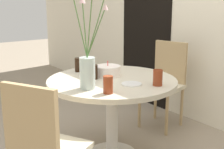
{
  "coord_description": "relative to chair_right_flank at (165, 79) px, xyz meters",
  "views": [
    {
      "loc": [
        2.08,
        -1.55,
        1.41
      ],
      "look_at": [
        0.0,
        0.0,
        0.77
      ],
      "focal_mm": 50.0,
      "sensor_mm": 36.0,
      "label": 1
    }
  ],
  "objects": [
    {
      "name": "drink_glass_3",
      "position": [
        0.14,
        -1.04,
        0.25
      ],
      "size": [
        0.08,
        0.08,
        0.12
      ],
      "color": "black",
      "rests_on": "dining_table"
    },
    {
      "name": "birthday_cake",
      "position": [
        0.11,
        -0.87,
        0.23
      ],
      "size": [
        0.23,
        0.23,
        0.13
      ],
      "color": "white",
      "rests_on": "dining_table"
    },
    {
      "name": "chair_right_flank",
      "position": [
        0.0,
        0.0,
        0.0
      ],
      "size": [
        0.49,
        0.49,
        0.94
      ],
      "rotation": [
        0.0,
        0.0,
        0.26
      ],
      "color": "beige",
      "rests_on": "ground_plane"
    },
    {
      "name": "side_plate",
      "position": [
        0.48,
        -0.9,
        0.19
      ],
      "size": [
        0.17,
        0.17,
        0.01
      ],
      "color": "white",
      "rests_on": "dining_table"
    },
    {
      "name": "flower_vase",
      "position": [
        0.36,
        -1.23,
        0.4
      ],
      "size": [
        0.19,
        0.29,
        0.76
      ],
      "color": "#B2C6C1",
      "rests_on": "dining_table"
    },
    {
      "name": "dining_table",
      "position": [
        0.24,
        -0.92,
        0.06
      ],
      "size": [
        1.12,
        1.12,
        0.73
      ],
      "color": "beige",
      "rests_on": "ground_plane"
    },
    {
      "name": "chair_left_flank",
      "position": [
        0.67,
        -1.76,
        0.0
      ],
      "size": [
        0.54,
        0.54,
        0.94
      ],
      "rotation": [
        0.0,
        0.0,
        3.61
      ],
      "color": "beige",
      "rests_on": "ground_plane"
    },
    {
      "name": "wall_back",
      "position": [
        0.24,
        0.4,
        0.76
      ],
      "size": [
        8.0,
        0.05,
        2.6
      ],
      "color": "beige",
      "rests_on": "ground_plane"
    },
    {
      "name": "drink_glass_1",
      "position": [
        0.55,
        -1.19,
        0.26
      ],
      "size": [
        0.07,
        0.07,
        0.13
      ],
      "color": "maroon",
      "rests_on": "dining_table"
    },
    {
      "name": "drink_glass_0",
      "position": [
        0.62,
        -0.75,
        0.25
      ],
      "size": [
        0.08,
        0.08,
        0.13
      ],
      "color": "maroon",
      "rests_on": "dining_table"
    },
    {
      "name": "drink_glass_2",
      "position": [
        -0.17,
        -1.01,
        0.26
      ],
      "size": [
        0.07,
        0.07,
        0.13
      ],
      "color": "black",
      "rests_on": "dining_table"
    },
    {
      "name": "doorway_panel",
      "position": [
        -0.74,
        0.37,
        0.49
      ],
      "size": [
        0.9,
        0.01,
        2.05
      ],
      "color": "black",
      "rests_on": "ground_plane"
    }
  ]
}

